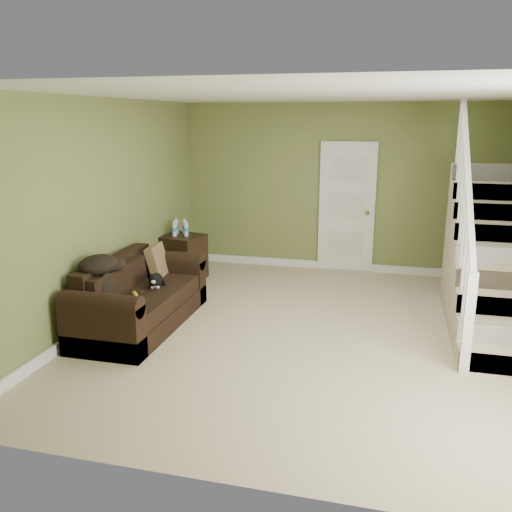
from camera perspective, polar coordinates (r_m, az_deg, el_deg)
The scene contains 15 objects.
floor at distance 6.25m, azimuth 5.98°, elevation -8.02°, with size 5.00×5.50×0.01m, color tan.
ceiling at distance 5.78m, azimuth 6.68°, elevation 16.54°, with size 5.00×5.50×0.01m, color white.
wall_back at distance 8.58m, azimuth 8.97°, elevation 7.03°, with size 5.00×0.04×2.60m, color olive.
wall_front at distance 3.26m, azimuth -0.67°, elevation -4.85°, with size 5.00×0.04×2.60m, color olive.
wall_left at distance 6.69m, azimuth -15.45°, elevation 4.64°, with size 0.04×5.50×2.60m, color olive.
baseboard_back at distance 8.79m, azimuth 8.63°, elevation -1.03°, with size 5.00×0.04×0.12m, color white.
baseboard_left at distance 6.99m, azimuth -14.56°, elevation -5.43°, with size 0.04×5.50×0.12m, color white.
door at distance 8.57m, azimuth 9.53°, elevation 5.01°, with size 0.86×0.12×2.02m.
staircase at distance 7.01m, azimuth 23.69°, elevation -1.16°, with size 1.00×2.51×2.82m.
sofa at distance 6.48m, azimuth -12.28°, elevation -4.59°, with size 0.87×2.02×0.80m.
side_table at distance 8.19m, azimuth -7.73°, elevation -0.08°, with size 0.67×0.67×0.90m.
cat at distance 6.49m, azimuth -10.58°, elevation -2.52°, with size 0.26×0.43×0.21m.
banana at distance 6.22m, azimuth -12.65°, elevation -3.93°, with size 0.05×0.18×0.05m, color gold.
throw_pillow at distance 6.96m, azimuth -10.32°, elevation -0.57°, with size 0.11×0.42×0.42m, color #503A20.
throw_blanket at distance 6.11m, azimuth -16.30°, elevation -0.89°, with size 0.39×0.51×0.21m, color black.
Camera 1 is at (0.80, -5.72, 2.38)m, focal length 38.00 mm.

